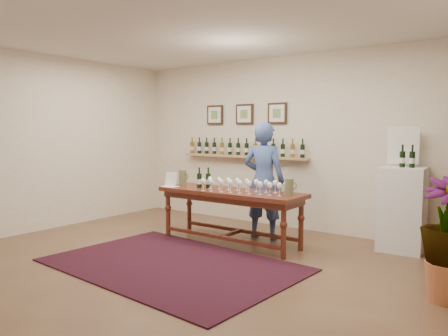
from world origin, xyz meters
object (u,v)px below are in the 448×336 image
Objects in this scene: display_pedestal at (402,209)px; tasting_table at (231,198)px; potted_plant at (446,240)px; person at (264,181)px.

tasting_table is at bearing -152.17° from display_pedestal.
display_pedestal reaches higher than tasting_table.
potted_plant reaches higher than tasting_table.
potted_plant is (0.80, -1.60, 0.03)m from display_pedestal.
potted_plant is 0.59× the size of person.
tasting_table is 2.12× the size of potted_plant.
display_pedestal is at bearing 27.23° from tasting_table.
person is (-2.63, 1.06, 0.27)m from potted_plant.
tasting_table is 0.62m from person.
person is (-1.83, -0.54, 0.30)m from display_pedestal.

